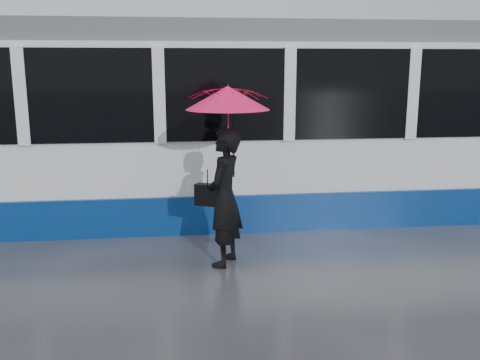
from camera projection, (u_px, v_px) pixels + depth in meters
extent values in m
plane|color=#28282D|center=(281.00, 259.00, 7.45)|extent=(90.00, 90.00, 0.00)
cube|color=#3F3D38|center=(261.00, 222.00, 9.18)|extent=(34.00, 0.07, 0.02)
cube|color=#3F3D38|center=(250.00, 201.00, 10.58)|extent=(34.00, 0.07, 0.02)
cube|color=white|center=(407.00, 127.00, 9.89)|extent=(24.00, 2.40, 2.95)
cube|color=navy|center=(403.00, 191.00, 10.15)|extent=(24.00, 2.56, 0.62)
cube|color=black|center=(410.00, 90.00, 9.75)|extent=(23.00, 2.48, 1.40)
cube|color=#56585E|center=(413.00, 35.00, 9.55)|extent=(23.60, 2.20, 0.35)
imported|color=black|center=(224.00, 198.00, 7.09)|extent=(0.68, 0.80, 1.85)
imported|color=#FF1573|center=(228.00, 120.00, 6.88)|extent=(1.35, 1.36, 0.93)
cone|color=#FF1573|center=(228.00, 98.00, 6.82)|extent=(1.44, 1.44, 0.30)
cylinder|color=black|center=(228.00, 84.00, 6.78)|extent=(0.01, 0.01, 0.07)
cylinder|color=black|center=(234.00, 147.00, 6.98)|extent=(0.02, 0.02, 0.81)
cube|color=black|center=(208.00, 195.00, 7.07)|extent=(0.36, 0.27, 0.29)
cylinder|color=black|center=(207.00, 177.00, 7.02)|extent=(0.01, 0.01, 0.18)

